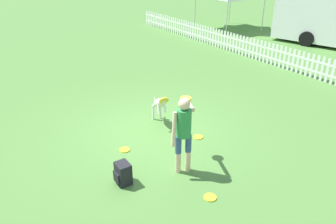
% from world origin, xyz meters
% --- Properties ---
extents(ground_plane, '(240.00, 240.00, 0.00)m').
position_xyz_m(ground_plane, '(0.00, 0.00, 0.00)').
color(ground_plane, '#4C7A38').
extents(handler_person, '(0.84, 0.86, 1.56)m').
position_xyz_m(handler_person, '(1.72, -0.26, 0.97)').
color(handler_person, beige).
rests_on(handler_person, ground_plane).
extents(leaping_dog, '(1.15, 0.52, 0.96)m').
position_xyz_m(leaping_dog, '(-0.14, 0.36, 0.59)').
color(leaping_dog, beige).
rests_on(leaping_dog, ground_plane).
extents(frisbee_near_handler, '(0.22, 0.22, 0.02)m').
position_xyz_m(frisbee_near_handler, '(0.88, 0.78, 0.01)').
color(frisbee_near_handler, yellow).
rests_on(frisbee_near_handler, ground_plane).
extents(frisbee_near_dog, '(0.22, 0.22, 0.02)m').
position_xyz_m(frisbee_near_dog, '(2.68, -0.34, 0.01)').
color(frisbee_near_dog, yellow).
rests_on(frisbee_near_dog, ground_plane).
extents(frisbee_midfield, '(0.22, 0.22, 0.02)m').
position_xyz_m(frisbee_midfield, '(0.44, -0.91, 0.01)').
color(frisbee_midfield, yellow).
rests_on(frisbee_midfield, ground_plane).
extents(backpack_on_grass, '(0.30, 0.28, 0.43)m').
position_xyz_m(backpack_on_grass, '(1.45, -1.43, 0.21)').
color(backpack_on_grass, black).
rests_on(backpack_on_grass, ground_plane).
extents(picket_fence, '(23.69, 0.04, 0.82)m').
position_xyz_m(picket_fence, '(-0.00, 6.63, 0.41)').
color(picket_fence, white).
rests_on(picket_fence, ground_plane).
extents(equipment_trailer, '(5.69, 3.42, 2.24)m').
position_xyz_m(equipment_trailer, '(-2.82, 11.47, 1.19)').
color(equipment_trailer, white).
rests_on(equipment_trailer, ground_plane).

